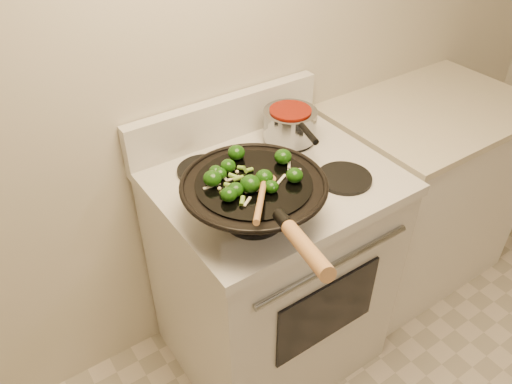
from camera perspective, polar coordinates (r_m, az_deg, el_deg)
stove at (r=1.96m, az=1.66°, el=-8.83°), size 0.78×0.67×1.08m
counter_unit at (r=2.47m, az=17.79°, el=-0.08°), size 0.86×0.62×0.91m
wok at (r=1.43m, az=-0.19°, el=-0.76°), size 0.42×0.68×0.26m
stirfry at (r=1.39m, az=-1.04°, el=2.02°), size 0.29×0.24×0.05m
wooden_spoon at (r=1.32m, az=0.75°, el=0.26°), size 0.22×0.26×0.09m
saucepan at (r=1.82m, az=3.91°, el=7.78°), size 0.19×0.31×0.11m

